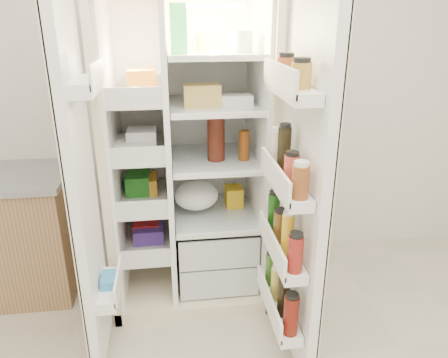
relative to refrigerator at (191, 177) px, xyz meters
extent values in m
cube|color=silver|center=(0.18, 0.35, 0.60)|extent=(4.00, 0.02, 2.70)
cube|color=beige|center=(-0.02, 0.28, 0.15)|extent=(0.92, 0.04, 1.80)
cube|color=beige|center=(-0.46, -0.05, 0.15)|extent=(0.04, 0.70, 1.80)
cube|color=beige|center=(0.42, -0.05, 0.15)|extent=(0.04, 0.70, 1.80)
cube|color=beige|center=(-0.02, -0.05, -0.71)|extent=(0.92, 0.70, 0.08)
cube|color=white|center=(-0.02, 0.25, 0.17)|extent=(0.84, 0.02, 1.68)
cube|color=white|center=(-0.43, -0.05, 0.17)|extent=(0.02, 0.62, 1.68)
cube|color=white|center=(0.39, -0.05, 0.17)|extent=(0.02, 0.62, 1.68)
cube|color=white|center=(-0.13, -0.05, 0.17)|extent=(0.03, 0.62, 1.68)
cube|color=silver|center=(0.14, -0.07, -0.56)|extent=(0.47, 0.52, 0.19)
cube|color=silver|center=(0.14, -0.07, -0.36)|extent=(0.47, 0.52, 0.19)
cube|color=#FFD18C|center=(0.14, 0.00, 0.97)|extent=(0.30, 0.30, 0.02)
cube|color=silver|center=(-0.28, -0.05, -0.40)|extent=(0.28, 0.58, 0.02)
cube|color=silver|center=(-0.28, -0.05, -0.10)|extent=(0.28, 0.58, 0.02)
cube|color=silver|center=(-0.28, -0.05, 0.20)|extent=(0.28, 0.58, 0.02)
cube|color=silver|center=(-0.28, -0.05, 0.50)|extent=(0.28, 0.58, 0.02)
cube|color=white|center=(0.14, -0.05, -0.23)|extent=(0.49, 0.58, 0.01)
cube|color=white|center=(0.14, -0.05, 0.13)|extent=(0.49, 0.58, 0.01)
cube|color=white|center=(0.14, -0.05, 0.45)|extent=(0.49, 0.58, 0.02)
cube|color=white|center=(0.14, -0.05, 0.73)|extent=(0.49, 0.58, 0.02)
cube|color=red|center=(-0.28, -0.05, -0.34)|extent=(0.16, 0.20, 0.10)
cube|color=#258223|center=(-0.28, -0.05, -0.03)|extent=(0.14, 0.18, 0.12)
cube|color=silver|center=(-0.28, -0.05, 0.25)|extent=(0.20, 0.22, 0.07)
cube|color=orange|center=(-0.28, -0.05, 0.58)|extent=(0.15, 0.16, 0.14)
cube|color=#5937A6|center=(-0.28, -0.05, -0.34)|extent=(0.18, 0.20, 0.09)
cube|color=#F7A12B|center=(-0.28, -0.05, -0.04)|extent=(0.14, 0.18, 0.10)
cube|color=white|center=(-0.28, -0.05, 0.27)|extent=(0.16, 0.16, 0.12)
sphere|color=orange|center=(0.01, -0.15, -0.62)|extent=(0.07, 0.07, 0.07)
sphere|color=orange|center=(0.10, -0.11, -0.62)|extent=(0.07, 0.07, 0.07)
sphere|color=orange|center=(0.20, -0.15, -0.62)|extent=(0.07, 0.07, 0.07)
sphere|color=orange|center=(0.06, -0.01, -0.62)|extent=(0.07, 0.07, 0.07)
sphere|color=orange|center=(0.16, -0.03, -0.62)|extent=(0.07, 0.07, 0.07)
sphere|color=orange|center=(0.26, -0.07, -0.62)|extent=(0.07, 0.07, 0.07)
sphere|color=orange|center=(-0.02, -0.07, -0.62)|extent=(0.07, 0.07, 0.07)
ellipsoid|color=#427426|center=(0.14, -0.05, -0.35)|extent=(0.26, 0.24, 0.11)
cylinder|color=#4B1A10|center=(0.15, -0.10, 0.30)|extent=(0.10, 0.10, 0.31)
cylinder|color=brown|center=(0.30, -0.13, 0.23)|extent=(0.06, 0.06, 0.18)
cube|color=#289352|center=(-0.05, -0.15, 0.86)|extent=(0.08, 0.08, 0.24)
cylinder|color=silver|center=(0.28, -0.13, 0.80)|extent=(0.12, 0.12, 0.11)
cylinder|color=gold|center=(0.09, -0.01, 0.79)|extent=(0.07, 0.07, 0.09)
cube|color=white|center=(0.23, -0.12, 0.49)|extent=(0.23, 0.09, 0.06)
cube|color=tan|center=(0.07, -0.14, 0.52)|extent=(0.20, 0.11, 0.12)
ellipsoid|color=white|center=(0.03, -0.06, -0.13)|extent=(0.27, 0.24, 0.17)
cube|color=yellow|center=(0.27, 0.03, -0.15)|extent=(0.11, 0.13, 0.13)
cube|color=white|center=(-0.52, -0.60, 0.15)|extent=(0.05, 0.40, 1.72)
cube|color=beige|center=(-0.54, -0.60, 0.15)|extent=(0.01, 0.40, 1.72)
cube|color=white|center=(-0.45, -0.60, -0.35)|extent=(0.09, 0.32, 0.06)
cube|color=white|center=(-0.45, -0.60, 0.65)|extent=(0.09, 0.32, 0.06)
cube|color=#338CCC|center=(-0.45, -0.60, -0.32)|extent=(0.07, 0.12, 0.10)
cube|color=white|center=(0.48, -0.69, 0.15)|extent=(0.05, 0.58, 1.72)
cube|color=beige|center=(0.51, -0.69, 0.15)|extent=(0.01, 0.58, 1.72)
cube|color=white|center=(0.40, -0.69, -0.49)|extent=(0.11, 0.50, 0.05)
cube|color=white|center=(0.40, -0.69, -0.15)|extent=(0.11, 0.50, 0.05)
cube|color=white|center=(0.40, -0.69, 0.20)|extent=(0.11, 0.50, 0.05)
cube|color=white|center=(0.40, -0.69, 0.63)|extent=(0.11, 0.50, 0.05)
cylinder|color=#62130A|center=(0.40, -0.89, -0.36)|extent=(0.07, 0.07, 0.20)
cylinder|color=black|center=(0.40, -0.76, -0.35)|extent=(0.06, 0.06, 0.22)
cylinder|color=gold|center=(0.40, -0.63, -0.37)|extent=(0.06, 0.06, 0.18)
cylinder|color=#376923|center=(0.40, -0.50, -0.37)|extent=(0.06, 0.06, 0.19)
cylinder|color=maroon|center=(0.40, -0.89, -0.04)|extent=(0.07, 0.07, 0.17)
cylinder|color=gold|center=(0.40, -0.76, -0.02)|extent=(0.06, 0.06, 0.21)
cylinder|color=brown|center=(0.40, -0.63, -0.04)|extent=(0.07, 0.07, 0.16)
cylinder|color=#184C11|center=(0.40, -0.50, -0.02)|extent=(0.06, 0.06, 0.20)
cylinder|color=brown|center=(0.40, -0.89, 0.30)|extent=(0.07, 0.07, 0.14)
cylinder|color=#C84433|center=(0.40, -0.76, 0.30)|extent=(0.07, 0.07, 0.14)
cylinder|color=black|center=(0.40, -0.63, 0.34)|extent=(0.06, 0.06, 0.23)
cylinder|color=beige|center=(0.40, -0.50, 0.32)|extent=(0.06, 0.06, 0.18)
cylinder|color=#A57D29|center=(0.40, -0.81, 0.71)|extent=(0.08, 0.08, 0.10)
cylinder|color=#9F4A1D|center=(0.40, -0.59, 0.71)|extent=(0.08, 0.08, 0.10)
camera|label=1|loc=(-0.12, -2.43, 0.93)|focal=34.00mm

